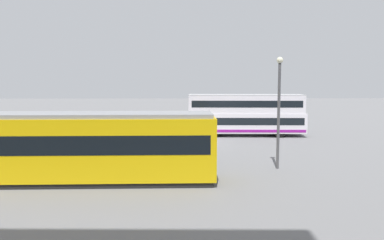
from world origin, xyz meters
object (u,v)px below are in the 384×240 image
at_px(pedestrian_near_railing, 142,137).
at_px(tram_yellow, 67,146).
at_px(info_sign, 79,130).
at_px(street_lamp, 279,103).
at_px(double_decker_bus, 245,115).
at_px(pedestrian_crossing, 205,147).

bearing_deg(pedestrian_near_railing, tram_yellow, 71.47).
height_order(info_sign, street_lamp, street_lamp).
height_order(pedestrian_near_railing, info_sign, info_sign).
bearing_deg(street_lamp, double_decker_bus, -91.11).
xyz_separation_m(tram_yellow, pedestrian_crossing, (-7.05, -4.54, -0.82)).
xyz_separation_m(double_decker_bus, pedestrian_crossing, (4.29, 11.16, -0.98)).
height_order(tram_yellow, street_lamp, street_lamp).
distance_m(pedestrian_near_railing, info_sign, 4.28).
xyz_separation_m(tram_yellow, street_lamp, (-11.09, -2.69, 1.94)).
bearing_deg(tram_yellow, pedestrian_crossing, -147.20).
bearing_deg(pedestrian_near_railing, street_lamp, 146.95).
bearing_deg(pedestrian_crossing, info_sign, -14.79).
bearing_deg(street_lamp, pedestrian_near_railing, -33.05).
distance_m(pedestrian_crossing, street_lamp, 5.24).
height_order(double_decker_bus, street_lamp, street_lamp).
bearing_deg(info_sign, pedestrian_near_railing, -160.70).
bearing_deg(pedestrian_crossing, street_lamp, 155.37).
relative_size(double_decker_bus, pedestrian_near_railing, 6.21).
bearing_deg(pedestrian_crossing, pedestrian_near_railing, -39.70).
relative_size(info_sign, street_lamp, 0.39).
bearing_deg(double_decker_bus, street_lamp, 88.89).
height_order(double_decker_bus, pedestrian_crossing, double_decker_bus).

